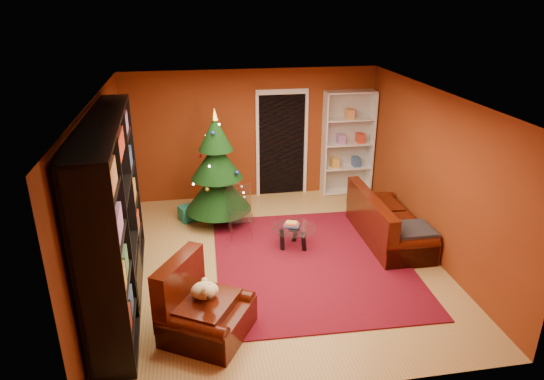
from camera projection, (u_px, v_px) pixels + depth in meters
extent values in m
cube|color=#AC8849|center=(276.00, 262.00, 7.69)|extent=(5.00, 5.50, 0.05)
cube|color=silver|center=(277.00, 95.00, 6.69)|extent=(5.00, 5.50, 0.05)
cube|color=maroon|center=(252.00, 135.00, 9.72)|extent=(5.00, 0.05, 2.60)
cube|color=maroon|center=(100.00, 196.00, 6.79)|extent=(0.05, 5.50, 2.60)
cube|color=maroon|center=(435.00, 174.00, 7.58)|extent=(0.05, 5.50, 2.60)
cube|color=maroon|center=(312.00, 262.00, 7.63)|extent=(3.08, 3.57, 0.02)
cube|color=#157C6F|center=(187.00, 213.00, 8.99)|extent=(0.37, 0.37, 0.28)
cube|color=#246827|center=(235.00, 207.00, 9.26)|extent=(0.38, 0.38, 0.29)
cube|color=#A5240E|center=(225.00, 207.00, 9.30)|extent=(0.26, 0.26, 0.23)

